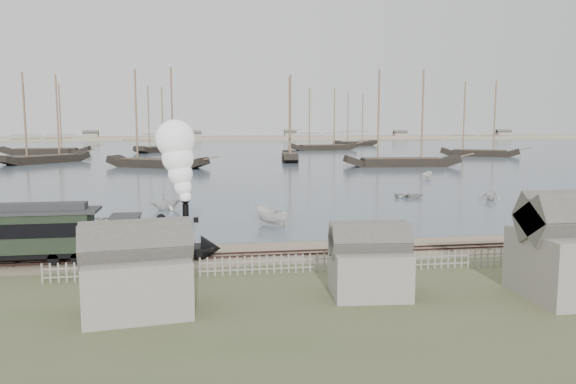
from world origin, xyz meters
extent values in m
plane|color=tan|center=(0.00, 0.00, 0.00)|extent=(600.00, 600.00, 0.00)
cube|color=#4A5A6A|center=(0.00, 170.00, 0.03)|extent=(600.00, 336.00, 0.06)
cube|color=#311F1A|center=(0.00, -2.50, 0.10)|extent=(120.00, 0.08, 0.12)
cube|color=#311F1A|center=(0.00, -1.50, 0.10)|extent=(120.00, 0.08, 0.12)
cube|color=#3B3126|center=(0.00, -2.00, 0.03)|extent=(120.00, 1.80, 0.06)
cube|color=tan|center=(0.00, 250.00, 0.00)|extent=(500.00, 20.00, 1.80)
cube|color=black|center=(-9.36, -2.00, 0.69)|extent=(6.61, 1.95, 0.24)
cylinder|color=black|center=(-9.75, -2.00, 1.67)|extent=(4.09, 1.46, 1.46)
cube|color=black|center=(-11.89, -2.00, 1.86)|extent=(1.75, 2.14, 2.24)
cube|color=#2F3032|center=(-11.89, -2.00, 3.03)|extent=(1.95, 2.33, 0.12)
cylinder|color=black|center=(-7.90, -2.00, 2.98)|extent=(0.43, 0.43, 1.56)
sphere|color=black|center=(-9.55, -2.00, 2.81)|extent=(0.62, 0.62, 0.62)
cone|color=black|center=(-6.25, -2.00, 0.60)|extent=(1.36, 1.95, 1.95)
cube|color=black|center=(-7.22, -2.00, 2.64)|extent=(0.34, 0.34, 0.34)
imported|color=silver|center=(-9.61, 1.09, 0.38)|extent=(3.91, 4.40, 0.75)
imported|color=silver|center=(-15.03, 11.33, 0.45)|extent=(4.59, 4.34, 0.77)
imported|color=silver|center=(-10.56, 19.64, 0.92)|extent=(3.92, 4.14, 1.72)
imported|color=silver|center=(-0.63, 9.03, 0.86)|extent=(4.25, 3.67, 1.59)
imported|color=silver|center=(18.30, 24.55, 0.42)|extent=(3.53, 4.13, 0.72)
imported|color=silver|center=(27.18, 21.19, 0.84)|extent=(3.91, 3.87, 1.56)
imported|color=silver|center=(29.34, 45.37, 0.68)|extent=(3.11, 3.11, 1.23)
camera|label=1|loc=(-6.87, -40.29, 9.31)|focal=35.00mm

